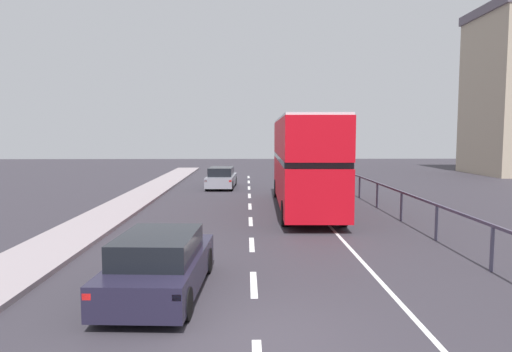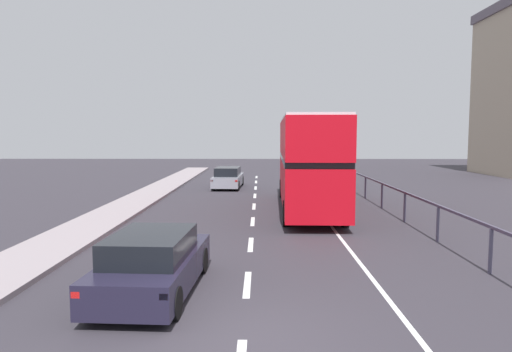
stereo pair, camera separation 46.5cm
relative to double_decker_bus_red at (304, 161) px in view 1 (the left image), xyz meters
name	(u,v)px [view 1 (the left image)]	position (x,y,z in m)	size (l,w,h in m)	color
ground_plane	(256,339)	(-2.56, -13.87, -2.36)	(75.43, 120.00, 0.10)	#322E36
lane_paint_markings	(300,231)	(-0.74, -4.95, -2.31)	(3.20, 46.00, 0.01)	silver
bridge_side_railing	(417,204)	(3.60, -4.87, -1.32)	(0.10, 42.00, 1.24)	#484359
double_decker_bus_red	(304,161)	(0.00, 0.00, 0.00)	(2.79, 11.38, 4.31)	red
hatchback_car_near	(160,264)	(-4.63, -11.63, -1.64)	(2.02, 4.50, 1.39)	#1F1C30
sedan_car_ahead	(221,178)	(-4.39, 8.92, -1.64)	(1.93, 4.59, 1.39)	gray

